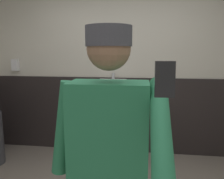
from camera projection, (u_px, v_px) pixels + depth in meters
name	position (u px, v px, depth m)	size (l,w,h in m)	color
wall_back	(122.00, 69.00, 3.46)	(4.66, 0.12, 2.59)	beige
wainscot_band_back	(121.00, 115.00, 3.51)	(4.06, 0.03, 1.17)	black
urinal_solo	(112.00, 105.00, 3.35)	(0.40, 0.34, 1.24)	white
person	(109.00, 149.00, 1.29)	(0.66, 0.60, 1.69)	#2D3342
cell_phone	(165.00, 79.00, 0.69)	(0.06, 0.02, 0.11)	black
soap_dispenser	(15.00, 65.00, 3.58)	(0.10, 0.07, 0.18)	silver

